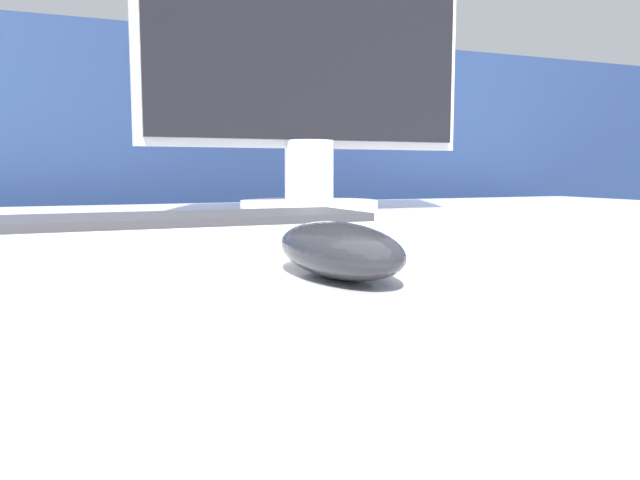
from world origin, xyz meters
TOP-DOWN VIEW (x-y plane):
  - partition_panel at (0.00, 0.73)m, footprint 5.00×0.03m
  - computer_mouse_near at (0.00, -0.31)m, footprint 0.06×0.13m
  - keyboard at (-0.07, -0.07)m, footprint 0.41×0.14m
  - monitor at (0.19, 0.23)m, footprint 0.51×0.21m

SIDE VIEW (x-z plane):
  - partition_panel at x=0.00m, z-range 0.00..1.10m
  - keyboard at x=-0.07m, z-range 0.73..0.75m
  - computer_mouse_near at x=0.00m, z-range 0.73..0.76m
  - monitor at x=0.19m, z-range 0.73..1.24m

